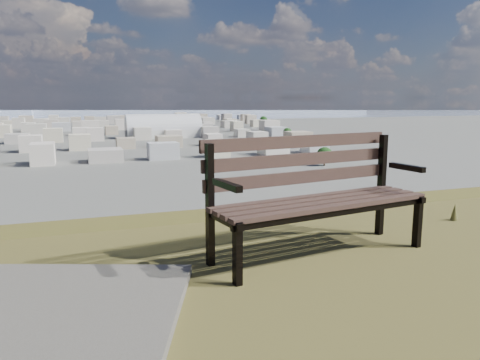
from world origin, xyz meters
name	(u,v)px	position (x,y,z in m)	size (l,w,h in m)	color
park_bench	(314,188)	(0.49, 2.77, 25.55)	(1.92, 0.88, 0.97)	#3C2A23
arena	(163,130)	(53.81, 312.25, 4.86)	(49.03, 21.04, 20.63)	silver
city_blocks	(78,127)	(0.00, 394.44, 3.50)	(395.00, 361.00, 7.00)	beige
city_trees	(34,132)	(-26.39, 319.00, 4.83)	(406.52, 387.20, 9.98)	#37291B
bay_water	(76,113)	(0.00, 900.00, 0.00)	(2400.00, 700.00, 0.12)	#96A5BF
far_hills	(51,98)	(-60.92, 1402.93, 25.47)	(2050.00, 340.00, 60.00)	#909BB3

